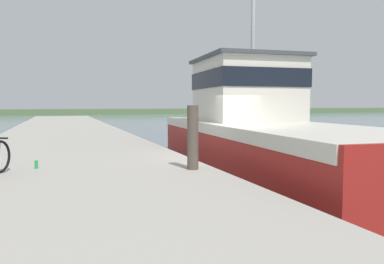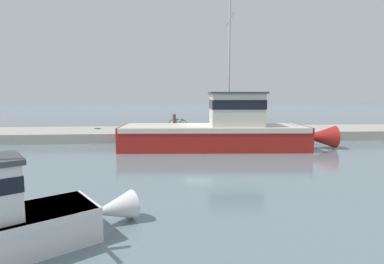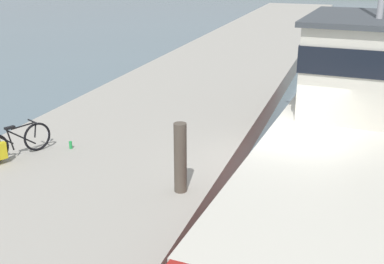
{
  "view_description": "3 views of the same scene",
  "coord_description": "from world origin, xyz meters",
  "px_view_note": "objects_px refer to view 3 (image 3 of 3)",
  "views": [
    {
      "loc": [
        -4.62,
        -9.85,
        2.21
      ],
      "look_at": [
        -1.18,
        -0.12,
        1.45
      ],
      "focal_mm": 35.0,
      "sensor_mm": 36.0,
      "label": 1
    },
    {
      "loc": [
        21.94,
        -2.46,
        3.58
      ],
      "look_at": [
        0.18,
        -0.68,
        1.01
      ],
      "focal_mm": 28.0,
      "sensor_mm": 36.0,
      "label": 2
    },
    {
      "loc": [
        1.22,
        -10.15,
        5.23
      ],
      "look_at": [
        -1.89,
        -0.94,
        1.66
      ],
      "focal_mm": 45.0,
      "sensor_mm": 36.0,
      "label": 3
    }
  ],
  "objects_px": {
    "water_bottle_on_curb": "(49,137)",
    "bicycle_touring": "(10,144)",
    "water_bottle_by_bike": "(71,145)",
    "fishing_boat_main": "(364,129)",
    "mooring_post": "(180,158)"
  },
  "relations": [
    {
      "from": "water_bottle_by_bike",
      "to": "fishing_boat_main",
      "type": "bearing_deg",
      "value": 16.28
    },
    {
      "from": "bicycle_touring",
      "to": "water_bottle_by_bike",
      "type": "bearing_deg",
      "value": 69.9
    },
    {
      "from": "fishing_boat_main",
      "to": "bicycle_touring",
      "type": "distance_m",
      "value": 8.34
    },
    {
      "from": "mooring_post",
      "to": "water_bottle_by_bike",
      "type": "distance_m",
      "value": 3.65
    },
    {
      "from": "fishing_boat_main",
      "to": "water_bottle_on_curb",
      "type": "relative_size",
      "value": 57.72
    },
    {
      "from": "fishing_boat_main",
      "to": "bicycle_touring",
      "type": "xyz_separation_m",
      "value": [
        -7.79,
        -2.98,
        -0.27
      ]
    },
    {
      "from": "mooring_post",
      "to": "water_bottle_on_curb",
      "type": "xyz_separation_m",
      "value": [
        -4.14,
        1.51,
        -0.6
      ]
    },
    {
      "from": "mooring_post",
      "to": "water_bottle_on_curb",
      "type": "distance_m",
      "value": 4.44
    },
    {
      "from": "mooring_post",
      "to": "bicycle_touring",
      "type": "bearing_deg",
      "value": 176.18
    },
    {
      "from": "fishing_boat_main",
      "to": "bicycle_touring",
      "type": "bearing_deg",
      "value": -155.19
    },
    {
      "from": "mooring_post",
      "to": "water_bottle_on_curb",
      "type": "relative_size",
      "value": 5.61
    },
    {
      "from": "mooring_post",
      "to": "water_bottle_by_bike",
      "type": "height_order",
      "value": "mooring_post"
    },
    {
      "from": "fishing_boat_main",
      "to": "water_bottle_on_curb",
      "type": "xyz_separation_m",
      "value": [
        -7.59,
        -1.76,
        -0.5
      ]
    },
    {
      "from": "water_bottle_on_curb",
      "to": "bicycle_touring",
      "type": "bearing_deg",
      "value": -99.15
    },
    {
      "from": "bicycle_touring",
      "to": "water_bottle_by_bike",
      "type": "distance_m",
      "value": 1.41
    }
  ]
}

